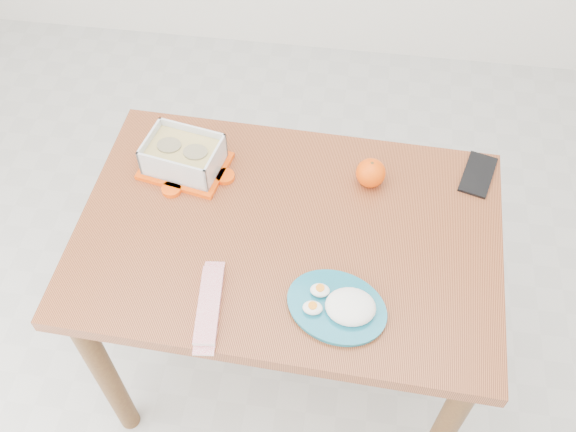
# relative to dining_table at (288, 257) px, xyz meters

# --- Properties ---
(ground) EXTENTS (3.50, 3.50, 0.00)m
(ground) POSITION_rel_dining_table_xyz_m (-0.11, -0.07, -0.63)
(ground) COLOR #B7B7B2
(ground) RESTS_ON ground
(dining_table) EXTENTS (1.06, 0.73, 0.75)m
(dining_table) POSITION_rel_dining_table_xyz_m (0.00, 0.00, 0.00)
(dining_table) COLOR #A6592F
(dining_table) RESTS_ON ground
(food_container) EXTENTS (0.24, 0.20, 0.09)m
(food_container) POSITION_rel_dining_table_xyz_m (-0.30, 0.17, 0.16)
(food_container) COLOR #FC4B07
(food_container) RESTS_ON dining_table
(orange_fruit) EXTENTS (0.08, 0.08, 0.08)m
(orange_fruit) POSITION_rel_dining_table_xyz_m (0.19, 0.18, 0.16)
(orange_fruit) COLOR #FF3B05
(orange_fruit) RESTS_ON dining_table
(rice_plate) EXTENTS (0.29, 0.29, 0.06)m
(rice_plate) POSITION_rel_dining_table_xyz_m (0.15, -0.20, 0.14)
(rice_plate) COLOR #176B83
(rice_plate) RESTS_ON dining_table
(candy_bar) EXTENTS (0.07, 0.20, 0.02)m
(candy_bar) POSITION_rel_dining_table_xyz_m (-0.15, -0.24, 0.13)
(candy_bar) COLOR #B70924
(candy_bar) RESTS_ON dining_table
(smartphone) EXTENTS (0.11, 0.16, 0.01)m
(smartphone) POSITION_rel_dining_table_xyz_m (0.47, 0.25, 0.12)
(smartphone) COLOR black
(smartphone) RESTS_ON dining_table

